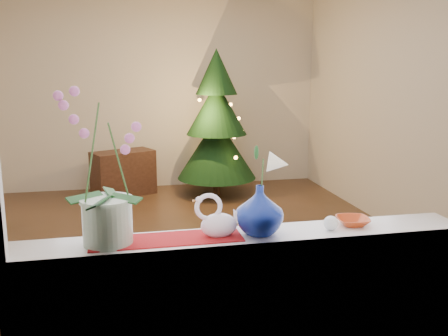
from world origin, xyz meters
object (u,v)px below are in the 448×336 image
Objects in this scene: amber_dish at (353,222)px; blue_vase at (260,206)px; paperweight at (331,223)px; xmas_tree at (217,123)px; swan at (219,216)px; side_table at (123,173)px; orchid_pot at (105,168)px.

blue_vase is at bearing -176.77° from amber_dish.
paperweight is 4.29m from xmas_tree.
swan is 0.30× the size of side_table.
blue_vase is at bearing -98.52° from xmas_tree.
amber_dish is (0.14, 0.05, -0.02)m from paperweight.
xmas_tree is 2.43× the size of side_table.
orchid_pot is 2.98× the size of swan.
xmas_tree is (1.34, 4.25, -0.31)m from orchid_pot.
orchid_pot reaches higher than amber_dish.
paperweight is at bearing -101.86° from side_table.
paperweight is 0.04× the size of xmas_tree.
blue_vase is (0.20, -0.00, 0.04)m from swan.
xmas_tree is at bearing 72.47° from orchid_pot.
xmas_tree is (0.64, 4.27, -0.09)m from blue_vase.
blue_vase reaches higher than side_table.
xmas_tree reaches higher than side_table.
swan is 4.53m from side_table.
swan is at bearing -108.75° from side_table.
orchid_pot is 4.47m from xmas_tree.
orchid_pot is 4.56m from side_table.
xmas_tree is at bearing 88.08° from amber_dish.
blue_vase reaches higher than amber_dish.
swan is at bearing -177.97° from amber_dish.
amber_dish is 0.07× the size of xmas_tree.
amber_dish is (0.69, 0.02, -0.08)m from swan.
orchid_pot is at bearing 177.60° from swan.
xmas_tree is at bearing 77.49° from swan.
side_table is (-0.40, 4.46, -0.72)m from swan.
paperweight is (0.55, -0.02, -0.06)m from swan.
swan reaches higher than paperweight.
side_table is (-0.59, 4.46, -0.76)m from blue_vase.
blue_vase is at bearing -1.00° from orchid_pot.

